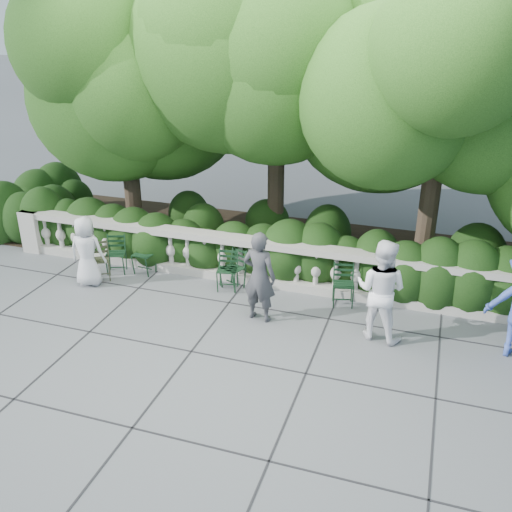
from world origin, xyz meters
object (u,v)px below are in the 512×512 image
(chair_b, at_px, (116,275))
(chair_c, at_px, (228,290))
(chair_a, at_px, (142,275))
(chair_weathered, at_px, (102,282))
(person_businessman, at_px, (87,251))
(chair_d, at_px, (227,293))
(person_casual_man, at_px, (381,290))
(person_woman_grey, at_px, (259,277))
(chair_e, at_px, (342,308))

(chair_b, relative_size, chair_c, 1.00)
(chair_a, bearing_deg, chair_weathered, -133.09)
(person_businessman, bearing_deg, chair_weathered, -150.19)
(chair_d, xyz_separation_m, person_casual_man, (3.12, -0.69, 0.92))
(chair_weathered, height_order, person_casual_man, person_casual_man)
(chair_d, bearing_deg, person_woman_grey, -50.22)
(chair_b, bearing_deg, chair_a, -4.52)
(person_businessman, height_order, person_woman_grey, person_woman_grey)
(chair_a, distance_m, person_woman_grey, 3.25)
(chair_c, bearing_deg, person_casual_man, 7.41)
(chair_d, relative_size, chair_weathered, 1.00)
(chair_c, distance_m, chair_e, 2.37)
(person_woman_grey, bearing_deg, chair_weathered, 1.54)
(person_businessman, distance_m, person_woman_grey, 3.82)
(chair_a, bearing_deg, person_casual_man, -2.70)
(chair_b, bearing_deg, person_woman_grey, -33.43)
(chair_b, bearing_deg, chair_d, -21.22)
(person_businessman, bearing_deg, chair_a, -148.72)
(chair_e, relative_size, person_woman_grey, 0.48)
(chair_a, relative_size, chair_e, 1.00)
(person_woman_grey, bearing_deg, person_casual_man, -170.69)
(chair_c, height_order, chair_d, same)
(chair_c, relative_size, person_casual_man, 0.46)
(chair_weathered, bearing_deg, person_businessman, -173.11)
(chair_a, relative_size, person_woman_grey, 0.48)
(chair_a, xyz_separation_m, chair_d, (2.04, -0.16, 0.00))
(chair_d, relative_size, person_casual_man, 0.46)
(chair_a, bearing_deg, chair_c, 5.38)
(chair_b, xyz_separation_m, chair_d, (2.56, -0.01, 0.00))
(chair_e, relative_size, person_businessman, 0.56)
(chair_a, relative_size, person_businessman, 0.56)
(chair_weathered, xyz_separation_m, person_woman_grey, (3.64, -0.38, 0.87))
(chair_d, bearing_deg, chair_a, 163.93)
(chair_weathered, relative_size, person_woman_grey, 0.48)
(chair_a, bearing_deg, person_businessman, -133.46)
(chair_a, xyz_separation_m, chair_e, (4.41, -0.06, 0.00))
(person_woman_grey, bearing_deg, chair_e, -141.15)
(chair_b, bearing_deg, person_casual_man, -28.11)
(chair_d, relative_size, person_businessman, 0.56)
(person_casual_man, bearing_deg, chair_d, 0.57)
(chair_d, height_order, person_businessman, person_businessman)
(chair_b, xyz_separation_m, chair_weathered, (-0.12, -0.39, 0.00))
(chair_e, height_order, person_woman_grey, person_woman_grey)
(chair_c, bearing_deg, chair_e, 21.55)
(chair_c, bearing_deg, chair_weathered, -147.55)
(person_businessman, bearing_deg, chair_c, -176.03)
(chair_weathered, xyz_separation_m, person_businessman, (-0.17, -0.13, 0.75))
(chair_b, distance_m, person_casual_man, 5.80)
(chair_c, relative_size, chair_d, 1.00)
(chair_e, xyz_separation_m, chair_weathered, (-5.06, -0.49, 0.00))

